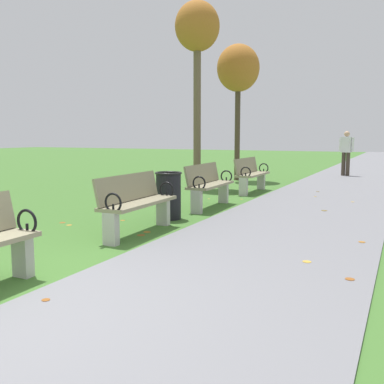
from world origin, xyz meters
TOP-DOWN VIEW (x-y plane):
  - paved_walkway at (1.44, 18.00)m, footprint 2.89×44.00m
  - park_bench_2 at (-0.50, 2.94)m, footprint 0.51×1.61m
  - park_bench_3 at (-0.50, 5.63)m, footprint 0.52×1.61m
  - park_bench_4 at (-0.50, 8.37)m, footprint 0.47×1.60m
  - tree_2 at (-2.32, 8.90)m, footprint 1.25×1.25m
  - tree_3 at (-1.95, 11.25)m, footprint 1.38×1.38m
  - pedestrian_walking at (1.15, 14.30)m, footprint 0.52×0.28m
  - trash_bin at (-0.65, 4.20)m, footprint 0.48×0.48m
  - scattered_leaves at (0.19, 4.36)m, footprint 4.97×10.81m

SIDE VIEW (x-z plane):
  - paved_walkway at x=1.44m, z-range 0.00..0.02m
  - scattered_leaves at x=0.19m, z-range 0.00..0.02m
  - trash_bin at x=-0.65m, z-range 0.00..0.84m
  - park_bench_2 at x=-0.50m, z-range 0.04..0.93m
  - park_bench_3 at x=-0.50m, z-range 0.04..0.93m
  - park_bench_4 at x=-0.50m, z-range 0.04..0.93m
  - pedestrian_walking at x=1.15m, z-range 0.12..1.74m
  - tree_3 at x=-1.95m, z-range 1.38..5.80m
  - tree_2 at x=-2.32m, z-range 1.71..6.90m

